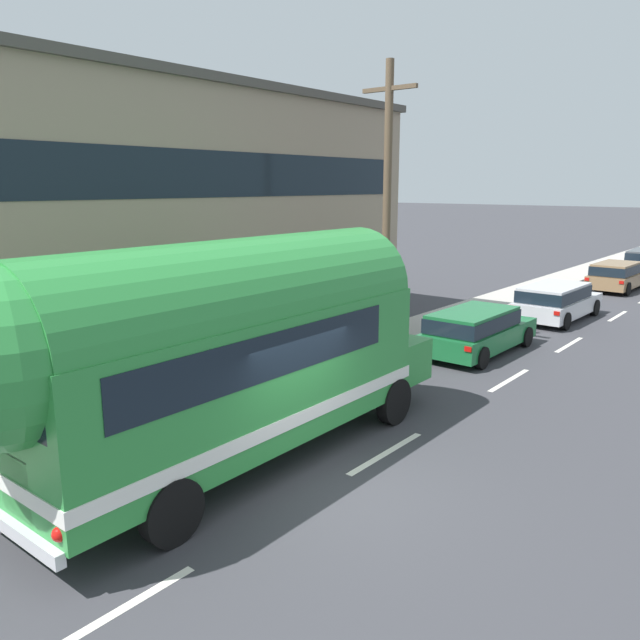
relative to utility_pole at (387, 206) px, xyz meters
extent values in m
plane|color=#38383D|center=(4.23, -8.01, -4.42)|extent=(300.00, 300.00, 0.00)
cube|color=silver|center=(4.23, -12.20, -4.42)|extent=(0.14, 2.40, 0.01)
cube|color=silver|center=(4.23, -6.28, -4.42)|extent=(0.14, 2.40, 0.01)
cube|color=silver|center=(4.23, -0.42, -4.42)|extent=(0.14, 2.40, 0.01)
cube|color=silver|center=(4.23, 4.36, -4.42)|extent=(0.14, 2.40, 0.01)
cube|color=silver|center=(4.23, 10.12, -4.42)|extent=(0.14, 2.40, 0.01)
cube|color=silver|center=(0.49, 3.99, -4.42)|extent=(0.12, 80.00, 0.01)
cube|color=#ADA89E|center=(-0.55, 1.99, -4.35)|extent=(2.09, 90.00, 0.15)
cube|color=gray|center=(-8.12, -5.54, -0.62)|extent=(11.35, 20.06, 7.60)
cube|color=#4C4742|center=(-8.12, -5.54, 3.30)|extent=(11.65, 20.36, 0.24)
cube|color=black|center=(-2.47, -5.54, -2.62)|extent=(0.08, 18.06, 1.20)
cube|color=black|center=(-2.47, -5.54, 0.88)|extent=(0.08, 18.06, 1.20)
cylinder|color=brown|center=(0.00, 0.00, -0.17)|extent=(0.24, 0.24, 8.50)
cube|color=brown|center=(0.00, 0.00, 3.28)|extent=(1.80, 0.12, 0.12)
cube|color=#2D8C3D|center=(2.37, -8.44, -2.67)|extent=(2.58, 7.91, 2.30)
cylinder|color=#2D8C3D|center=(2.37, -8.44, -1.52)|extent=(2.53, 7.81, 2.45)
sphere|color=#2D8C3D|center=(2.41, -12.34, -1.52)|extent=(2.40, 2.40, 2.40)
cube|color=#2D8C3D|center=(2.32, -3.85, -3.35)|extent=(2.27, 1.32, 0.95)
cube|color=silver|center=(2.37, -8.44, -3.32)|extent=(2.62, 7.95, 0.24)
cube|color=black|center=(2.37, -8.74, -2.07)|extent=(2.59, 6.11, 0.76)
cube|color=black|center=(2.41, -12.35, -2.02)|extent=(2.00, 0.10, 0.84)
cube|color=silver|center=(2.41, -12.36, -3.27)|extent=(0.80, 0.07, 0.90)
cube|color=silver|center=(2.41, -12.45, -3.87)|extent=(2.34, 0.16, 0.20)
sphere|color=red|center=(3.46, -12.35, -3.57)|extent=(0.20, 0.20, 0.20)
cube|color=black|center=(2.33, -4.45, -2.02)|extent=(2.14, 0.12, 0.96)
cube|color=silver|center=(2.32, -3.16, -3.47)|extent=(0.90, 0.11, 0.56)
cylinder|color=black|center=(1.16, -4.91, -3.92)|extent=(0.27, 1.00, 1.00)
cylinder|color=black|center=(3.50, -4.89, -3.92)|extent=(0.27, 1.00, 1.00)
cylinder|color=black|center=(1.22, -10.80, -3.92)|extent=(0.27, 1.00, 1.00)
cylinder|color=black|center=(3.56, -10.77, -3.92)|extent=(0.27, 1.00, 1.00)
cube|color=#196633|center=(2.36, 1.68, -3.90)|extent=(1.84, 4.60, 0.60)
cube|color=#196633|center=(2.35, 1.20, -3.33)|extent=(1.62, 3.15, 0.55)
cube|color=black|center=(2.35, 1.20, -3.36)|extent=(1.68, 3.19, 0.43)
cube|color=red|center=(1.56, -0.62, -3.72)|extent=(0.20, 0.04, 0.14)
cube|color=red|center=(3.12, -0.63, -3.72)|extent=(0.20, 0.04, 0.14)
cylinder|color=black|center=(1.51, 3.28, -4.10)|extent=(0.21, 0.64, 0.64)
cylinder|color=black|center=(3.23, 3.26, -4.10)|extent=(0.21, 0.64, 0.64)
cylinder|color=black|center=(1.49, 0.09, -4.10)|extent=(0.21, 0.64, 0.64)
cylinder|color=black|center=(3.20, 0.08, -4.10)|extent=(0.21, 0.64, 0.64)
cube|color=silver|center=(2.57, 8.04, -3.90)|extent=(1.95, 4.69, 0.60)
cube|color=silver|center=(2.56, 7.57, -3.33)|extent=(1.72, 3.23, 0.55)
cube|color=black|center=(2.56, 7.57, -3.36)|extent=(1.78, 3.28, 0.43)
cube|color=red|center=(1.71, 5.73, -3.72)|extent=(0.20, 0.04, 0.14)
cube|color=red|center=(3.33, 5.69, -3.72)|extent=(0.20, 0.04, 0.14)
cylinder|color=black|center=(1.71, 9.69, -4.10)|extent=(0.21, 0.64, 0.64)
cylinder|color=black|center=(3.49, 9.65, -4.10)|extent=(0.21, 0.64, 0.64)
cylinder|color=black|center=(1.65, 6.44, -4.10)|extent=(0.21, 0.64, 0.64)
cylinder|color=black|center=(3.42, 6.40, -4.10)|extent=(0.21, 0.64, 0.64)
cube|color=olive|center=(2.51, 16.76, -3.90)|extent=(1.90, 4.39, 0.60)
cube|color=olive|center=(2.50, 16.28, -3.33)|extent=(1.65, 2.94, 0.55)
cube|color=black|center=(2.50, 16.28, -3.36)|extent=(1.71, 2.98, 0.43)
cube|color=red|center=(1.69, 14.60, -3.72)|extent=(0.20, 0.05, 0.14)
cube|color=red|center=(3.21, 14.56, -3.72)|extent=(0.20, 0.05, 0.14)
cylinder|color=black|center=(1.72, 18.25, -4.10)|extent=(0.22, 0.65, 0.64)
cylinder|color=black|center=(1.63, 15.32, -4.10)|extent=(0.22, 0.65, 0.64)
cylinder|color=black|center=(3.31, 15.26, -4.10)|extent=(0.22, 0.65, 0.64)
cube|color=red|center=(1.48, 22.12, -3.72)|extent=(0.20, 0.05, 0.14)
cylinder|color=black|center=(1.26, 25.98, -4.10)|extent=(0.22, 0.65, 0.64)
cylinder|color=black|center=(1.37, 22.82, -4.10)|extent=(0.22, 0.65, 0.64)
camera|label=1|loc=(10.25, -15.62, 0.59)|focal=34.81mm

